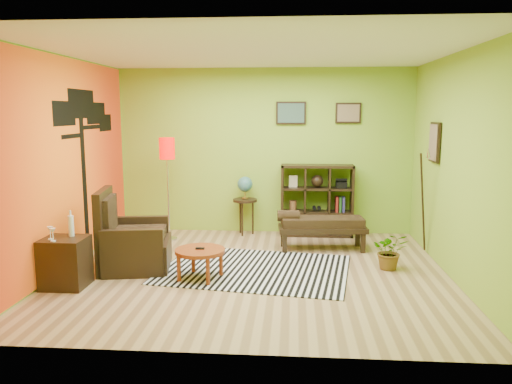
# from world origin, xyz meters

# --- Properties ---
(ground) EXTENTS (5.00, 5.00, 0.00)m
(ground) POSITION_xyz_m (0.00, 0.00, 0.00)
(ground) COLOR tan
(ground) RESTS_ON ground
(room_shell) EXTENTS (5.04, 4.54, 2.82)m
(room_shell) POSITION_xyz_m (-0.09, 0.01, 1.80)
(room_shell) COLOR #89B630
(room_shell) RESTS_ON ground
(zebra_rug) EXTENTS (2.65, 2.11, 0.01)m
(zebra_rug) POSITION_xyz_m (0.01, 0.10, 0.01)
(zebra_rug) COLOR silver
(zebra_rug) RESTS_ON ground
(coffee_table) EXTENTS (0.62, 0.62, 0.40)m
(coffee_table) POSITION_xyz_m (-0.65, -0.32, 0.33)
(coffee_table) COLOR maroon
(coffee_table) RESTS_ON ground
(armchair) EXTENTS (1.02, 1.02, 1.07)m
(armchair) POSITION_xyz_m (-1.65, 0.03, 0.32)
(armchair) COLOR black
(armchair) RESTS_ON ground
(side_cabinet) EXTENTS (0.51, 0.46, 0.91)m
(side_cabinet) POSITION_xyz_m (-2.20, -0.72, 0.30)
(side_cabinet) COLOR black
(side_cabinet) RESTS_ON ground
(floor_lamp) EXTENTS (0.25, 0.25, 1.66)m
(floor_lamp) POSITION_xyz_m (-1.51, 1.55, 1.35)
(floor_lamp) COLOR silver
(floor_lamp) RESTS_ON ground
(globe_table) EXTENTS (0.41, 0.41, 0.99)m
(globe_table) POSITION_xyz_m (-0.31, 2.01, 0.75)
(globe_table) COLOR black
(globe_table) RESTS_ON ground
(cube_shelf) EXTENTS (1.20, 0.35, 1.20)m
(cube_shelf) POSITION_xyz_m (0.91, 2.03, 0.60)
(cube_shelf) COLOR black
(cube_shelf) RESTS_ON ground
(bench) EXTENTS (1.36, 0.58, 0.61)m
(bench) POSITION_xyz_m (0.91, 1.15, 0.39)
(bench) COLOR black
(bench) RESTS_ON ground
(potted_plant) EXTENTS (0.48, 0.52, 0.39)m
(potted_plant) POSITION_xyz_m (1.79, 0.26, 0.20)
(potted_plant) COLOR #26661E
(potted_plant) RESTS_ON ground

